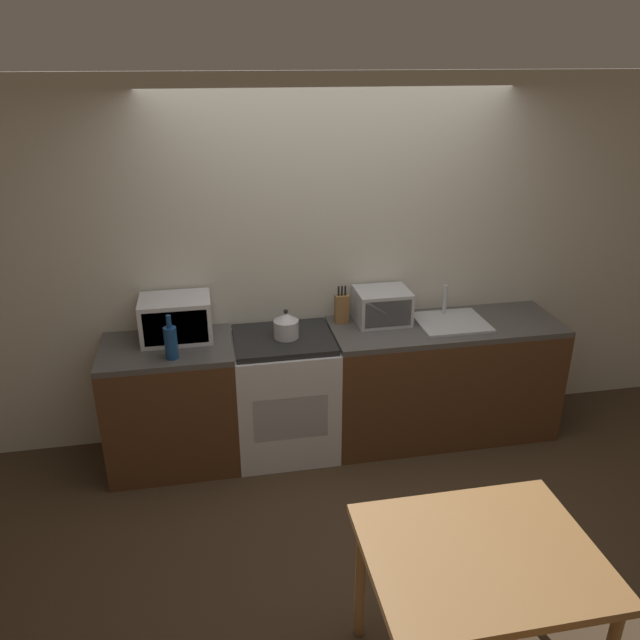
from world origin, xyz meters
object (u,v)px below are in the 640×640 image
object	(u,v)px
microwave	(176,319)
dining_table	(480,568)
stove_range	(285,394)
bottle	(171,342)
kettle	(286,325)
toaster_oven	(382,306)

from	to	relation	value
microwave	dining_table	size ratio (longest dim) A/B	0.48
stove_range	microwave	size ratio (longest dim) A/B	1.90
bottle	stove_range	bearing A→B (deg)	13.77
microwave	dining_table	xyz separation A→B (m)	(1.28, -2.13, -0.37)
kettle	toaster_oven	bearing A→B (deg)	10.79
toaster_oven	dining_table	bearing A→B (deg)	-94.59
stove_range	microwave	bearing A→B (deg)	170.61
kettle	dining_table	size ratio (longest dim) A/B	0.21
bottle	toaster_oven	distance (m)	1.52
toaster_oven	stove_range	bearing A→B (deg)	-169.99
stove_range	kettle	world-z (taller)	kettle
toaster_oven	dining_table	size ratio (longest dim) A/B	0.39
microwave	toaster_oven	xyz separation A→B (m)	(1.45, 0.01, -0.02)
bottle	microwave	bearing A→B (deg)	84.42
microwave	dining_table	world-z (taller)	microwave
kettle	microwave	xyz separation A→B (m)	(-0.73, 0.12, 0.06)
stove_range	kettle	xyz separation A→B (m)	(0.02, -0.01, 0.54)
microwave	toaster_oven	size ratio (longest dim) A/B	1.24
stove_range	microwave	xyz separation A→B (m)	(-0.71, 0.12, 0.60)
toaster_oven	microwave	bearing A→B (deg)	-179.49
microwave	bottle	bearing A→B (deg)	-95.58
microwave	bottle	world-z (taller)	bottle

